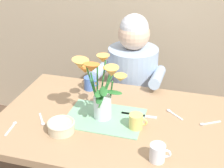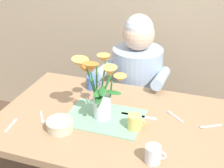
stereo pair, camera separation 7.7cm
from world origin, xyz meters
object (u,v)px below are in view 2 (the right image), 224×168
object	(u,v)px
coffee_cup	(153,154)
tea_cup	(135,122)
dinner_knife	(139,116)
ceramic_bowl	(60,125)
ceramic_mug	(92,83)
seated_person	(136,93)
flower_vase	(100,85)

from	to	relation	value
coffee_cup	tea_cup	xyz separation A→B (m)	(-0.14, 0.20, 0.00)
dinner_knife	coffee_cup	size ratio (longest dim) A/B	2.04
ceramic_bowl	ceramic_mug	distance (m)	0.45
ceramic_bowl	tea_cup	bearing A→B (deg)	19.48
seated_person	ceramic_mug	bearing A→B (deg)	-117.72
ceramic_bowl	coffee_cup	bearing A→B (deg)	-9.57
ceramic_bowl	ceramic_mug	world-z (taller)	ceramic_mug
dinner_knife	ceramic_mug	world-z (taller)	ceramic_mug
seated_person	ceramic_bowl	xyz separation A→B (m)	(-0.19, -0.78, 0.21)
dinner_knife	tea_cup	distance (m)	0.12
dinner_knife	coffee_cup	xyz separation A→B (m)	(0.14, -0.32, 0.04)
ceramic_bowl	dinner_knife	world-z (taller)	ceramic_bowl
dinner_knife	coffee_cup	distance (m)	0.35
flower_vase	dinner_knife	world-z (taller)	flower_vase
coffee_cup	ceramic_mug	bearing A→B (deg)	132.80
seated_person	dinner_knife	bearing A→B (deg)	-71.92
coffee_cup	ceramic_mug	xyz separation A→B (m)	(-0.49, 0.53, 0.00)
flower_vase	ceramic_bowl	xyz separation A→B (m)	(-0.15, -0.16, -0.16)
dinner_knife	flower_vase	bearing A→B (deg)	-159.47
ceramic_mug	coffee_cup	bearing A→B (deg)	-47.20
seated_person	coffee_cup	distance (m)	0.94
dinner_knife	ceramic_mug	bearing A→B (deg)	147.41
seated_person	ceramic_mug	world-z (taller)	seated_person
seated_person	tea_cup	bearing A→B (deg)	-73.93
seated_person	ceramic_mug	distance (m)	0.44
flower_vase	coffee_cup	bearing A→B (deg)	-36.30
seated_person	ceramic_mug	xyz separation A→B (m)	(-0.20, -0.34, 0.22)
coffee_cup	ceramic_mug	distance (m)	0.72
coffee_cup	tea_cup	bearing A→B (deg)	123.73
dinner_knife	ceramic_mug	size ratio (longest dim) A/B	2.04
ceramic_bowl	tea_cup	world-z (taller)	tea_cup
coffee_cup	ceramic_bowl	bearing A→B (deg)	170.43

